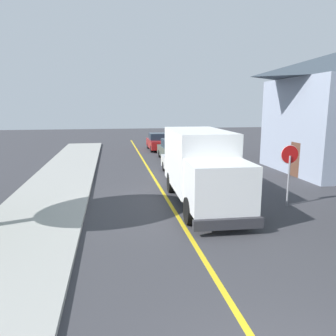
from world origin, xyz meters
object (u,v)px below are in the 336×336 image
box_truck (201,164)px  parked_car_mid (173,150)px  stop_sign (289,164)px  parked_car_near (180,163)px  parked_car_far (158,142)px

box_truck → parked_car_mid: bearing=85.3°
parked_car_mid → stop_sign: bearing=-78.7°
box_truck → parked_car_near: 6.09m
parked_car_near → parked_car_far: bearing=88.7°
box_truck → parked_car_far: box_truck is taller
box_truck → stop_sign: size_ratio=2.74×
parked_car_far → stop_sign: stop_sign is taller
box_truck → stop_sign: (3.57, -1.08, 0.09)m
parked_car_mid → stop_sign: stop_sign is taller
parked_car_near → parked_car_far: size_ratio=1.00×
parked_car_mid → parked_car_far: 5.96m
box_truck → parked_car_far: bearing=88.0°
parked_car_mid → parked_car_far: same height
parked_car_near → parked_car_mid: size_ratio=0.99×
box_truck → parked_car_far: (0.62, 17.84, -0.97)m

